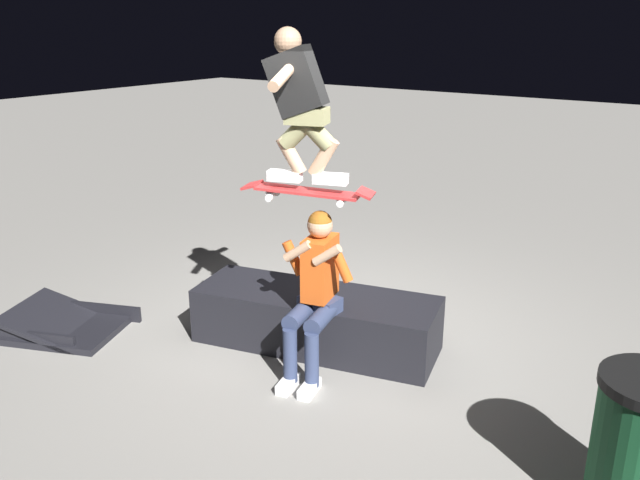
{
  "coord_description": "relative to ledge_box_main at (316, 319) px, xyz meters",
  "views": [
    {
      "loc": [
        -2.98,
        4.35,
        2.7
      ],
      "look_at": [
        -0.23,
        0.42,
        1.08
      ],
      "focal_mm": 36.61,
      "sensor_mm": 36.0,
      "label": 1
    }
  ],
  "objects": [
    {
      "name": "kicker_ramp",
      "position": [
        2.02,
        1.1,
        -0.19
      ],
      "size": [
        1.19,
        1.08,
        0.31
      ],
      "color": "black",
      "rests_on": "ground"
    },
    {
      "name": "skateboard",
      "position": [
        -0.14,
        0.31,
        1.23
      ],
      "size": [
        1.03,
        0.52,
        0.13
      ],
      "color": "#B72D2D"
    },
    {
      "name": "person_sitting_on_ledge",
      "position": [
        -0.25,
        0.36,
        0.49
      ],
      "size": [
        0.59,
        0.79,
        1.32
      ],
      "color": "#2D3856",
      "rests_on": "ground"
    },
    {
      "name": "skater_airborne",
      "position": [
        -0.09,
        0.33,
        1.92
      ],
      "size": [
        0.63,
        0.86,
        1.12
      ],
      "color": "white"
    },
    {
      "name": "ground_plane",
      "position": [
        0.01,
        -0.16,
        -0.24
      ],
      "size": [
        40.0,
        40.0,
        0.0
      ],
      "primitive_type": "plane",
      "color": "gray"
    },
    {
      "name": "ledge_box_main",
      "position": [
        0.0,
        0.0,
        0.0
      ],
      "size": [
        2.2,
        1.17,
        0.48
      ],
      "primitive_type": "cube",
      "rotation": [
        0.0,
        0.0,
        0.24
      ],
      "color": "black",
      "rests_on": "ground"
    }
  ]
}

